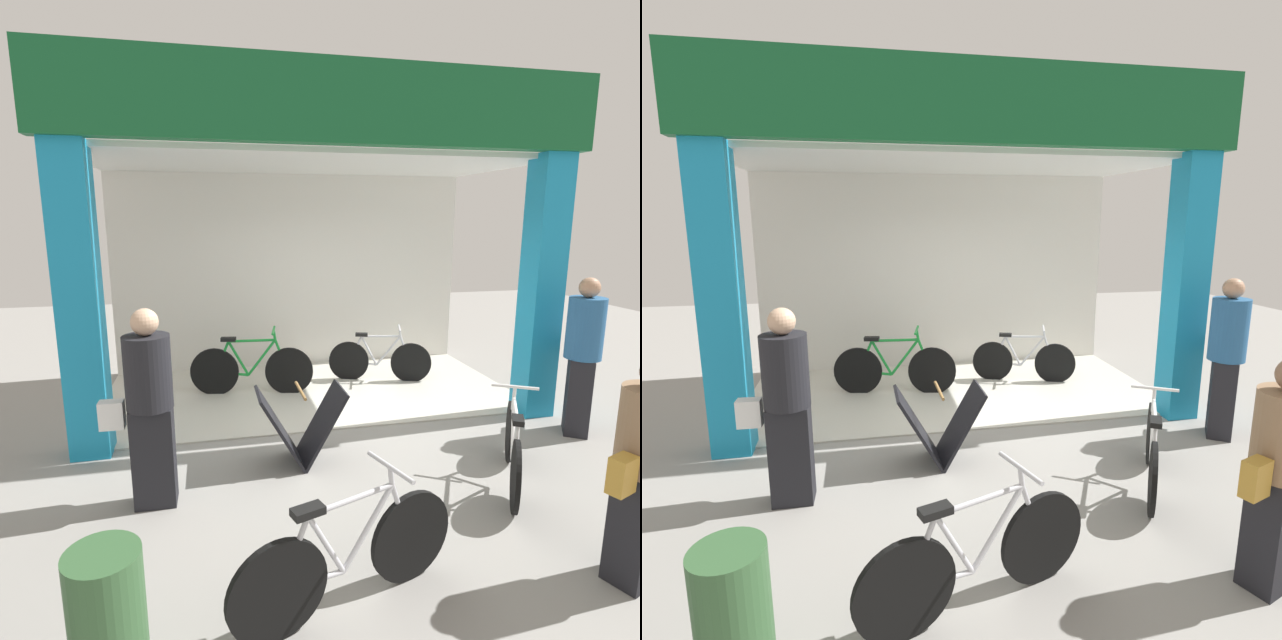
# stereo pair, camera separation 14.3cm
# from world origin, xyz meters

# --- Properties ---
(ground_plane) EXTENTS (18.89, 18.89, 0.00)m
(ground_plane) POSITION_xyz_m (0.00, 0.00, 0.00)
(ground_plane) COLOR gray
(ground_plane) RESTS_ON ground
(shop_facade) EXTENTS (5.65, 3.01, 3.87)m
(shop_facade) POSITION_xyz_m (0.00, 1.40, 2.07)
(shop_facade) COLOR beige
(shop_facade) RESTS_ON ground
(bicycle_inside_0) EXTENTS (1.64, 0.45, 0.91)m
(bicycle_inside_0) POSITION_xyz_m (-0.79, 1.39, 0.36)
(bicycle_inside_0) COLOR black
(bicycle_inside_0) RESTS_ON ground
(bicycle_inside_1) EXTENTS (1.43, 0.54, 0.82)m
(bicycle_inside_1) POSITION_xyz_m (1.09, 1.55, 0.33)
(bicycle_inside_1) COLOR black
(bicycle_inside_1) RESTS_ON ground
(bicycle_parked_0) EXTENTS (1.54, 0.57, 0.88)m
(bicycle_parked_0) POSITION_xyz_m (-0.53, -2.57, 0.35)
(bicycle_parked_0) COLOR black
(bicycle_parked_0) RESTS_ON ground
(bicycle_parked_1) EXTENTS (0.80, 1.34, 0.84)m
(bicycle_parked_1) POSITION_xyz_m (1.31, -1.45, 0.34)
(bicycle_parked_1) COLOR black
(bicycle_parked_1) RESTS_ON ground
(sandwich_board_sign) EXTENTS (0.86, 0.51, 0.76)m
(sandwich_board_sign) POSITION_xyz_m (-0.48, -0.64, 0.38)
(sandwich_board_sign) COLOR black
(sandwich_board_sign) RESTS_ON ground
(pedestrian_1) EXTENTS (0.59, 0.38, 1.68)m
(pedestrian_1) POSITION_xyz_m (-1.82, -1.10, 0.88)
(pedestrian_1) COLOR black
(pedestrian_1) RESTS_ON ground
(pedestrian_2) EXTENTS (0.62, 0.49, 1.55)m
(pedestrian_2) POSITION_xyz_m (1.38, -2.74, 0.81)
(pedestrian_2) COLOR black
(pedestrian_2) RESTS_ON ground
(pedestrian_3) EXTENTS (0.52, 0.60, 1.76)m
(pedestrian_3) POSITION_xyz_m (2.65, -0.63, 0.92)
(pedestrian_3) COLOR black
(pedestrian_3) RESTS_ON ground
(trash_bin) EXTENTS (0.37, 0.37, 0.82)m
(trash_bin) POSITION_xyz_m (-1.85, -2.88, 0.41)
(trash_bin) COLOR #335933
(trash_bin) RESTS_ON ground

